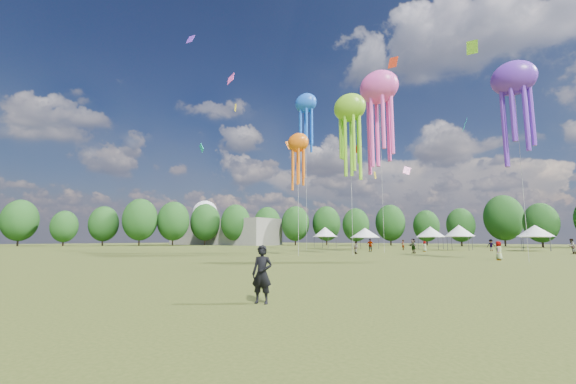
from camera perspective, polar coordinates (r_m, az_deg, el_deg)
The scene contains 10 objects.
ground at distance 19.11m, azimuth -20.08°, elevation -12.51°, with size 300.00×300.00×0.00m, color #384416.
observer_main at distance 10.70m, azimuth -4.13°, elevation -12.81°, with size 0.60×0.40×1.66m, color black.
spectator_near at distance 46.33m, azimuth 10.73°, elevation -8.64°, with size 0.76×0.59×1.55m, color gray.
spectators_far at distance 54.48m, azimuth 24.79°, elevation -7.75°, with size 24.73×28.70×1.91m.
festival_tents at distance 68.88m, azimuth 19.66°, elevation -5.93°, with size 40.89×11.17×4.33m.
show_kites at distance 50.69m, azimuth 12.19°, elevation 12.17°, with size 34.57×18.91×26.59m.
small_kites at distance 61.16m, azimuth 18.36°, elevation 20.30°, with size 70.78×61.22×46.80m.
treeline at distance 75.85m, azimuth 21.46°, elevation -3.38°, with size 201.57×95.24×13.43m.
hangar at distance 120.56m, azimuth -10.29°, elevation -6.31°, with size 40.00×12.00×8.00m, color gray.
radome at distance 136.71m, azimuth -13.00°, elevation -3.85°, with size 9.00×9.00×16.00m.
Camera 1 is at (15.81, -10.58, 1.83)m, focal length 22.50 mm.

